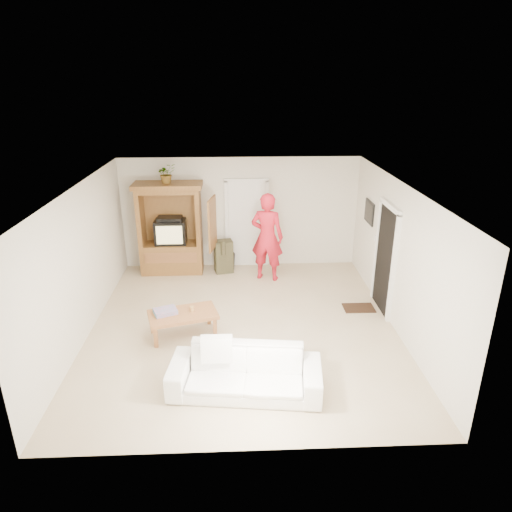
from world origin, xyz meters
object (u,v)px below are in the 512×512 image
(armoire, at_px, (172,234))
(man, at_px, (267,237))
(coffee_table, at_px, (183,316))
(sofa, at_px, (245,372))

(armoire, relative_size, man, 1.06)
(armoire, xyz_separation_m, coffee_table, (0.52, -2.91, -0.53))
(armoire, distance_m, man, 2.22)
(man, bearing_deg, sofa, 99.37)
(man, xyz_separation_m, coffee_table, (-1.63, -2.38, -0.61))
(armoire, height_order, man, armoire)
(armoire, relative_size, coffee_table, 1.61)
(armoire, bearing_deg, man, -13.67)
(armoire, relative_size, sofa, 0.97)
(armoire, distance_m, coffee_table, 3.00)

